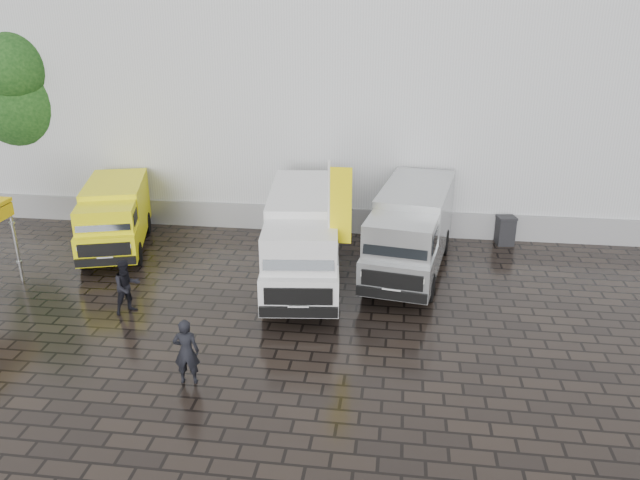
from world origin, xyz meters
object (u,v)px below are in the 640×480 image
Objects in this scene: van_silver at (410,233)px; person_tent at (127,287)px; van_yellow at (115,219)px; van_white at (304,241)px; flagpole at (335,232)px; person_front at (186,351)px; wheelie_bin at (505,230)px.

person_tent is at bearing -144.29° from van_silver.
van_yellow is 5.22m from person_tent.
van_white is (7.17, -1.89, 0.25)m from van_yellow.
van_silver is (10.51, -0.59, 0.19)m from van_yellow.
van_silver is 4.03m from flagpole.
van_silver is at bearing 56.31° from flagpole.
van_white is 4.00× the size of person_tent.
person_front is 4.31m from person_tent.
person_front is at bearing -94.96° from person_tent.
van_yellow is at bearing 155.54° from flagpole.
van_yellow reaches higher than person_tent.
van_white reaches higher than person_front.
person_tent is at bearing -156.50° from van_white.
van_silver is at bearing -148.86° from wheelie_bin.
flagpole is at bearing -41.13° from van_yellow.
van_white is 8.14m from wheelie_bin.
wheelie_bin is (14.04, 2.38, -0.64)m from van_yellow.
van_yellow is at bearing -173.95° from van_silver.
flagpole reaches higher than person_tent.
wheelie_bin is at bearing 49.26° from van_silver.
flagpole reaches higher than van_white.
wheelie_bin is at bearing -7.07° from van_yellow.
van_silver reaches higher than person_front.
flagpole is 4.21× the size of wheelie_bin.
person_front is at bearing -139.48° from wheelie_bin.
wheelie_bin is 13.43m from person_front.
person_tent is at bearing -172.28° from flagpole.
van_yellow is 0.81× the size of van_silver.
flagpole is at bearing -114.44° from van_silver.
van_yellow reaches higher than person_front.
person_front is (-3.06, -4.01, -1.66)m from flagpole.
van_yellow is 4.72× the size of wheelie_bin.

